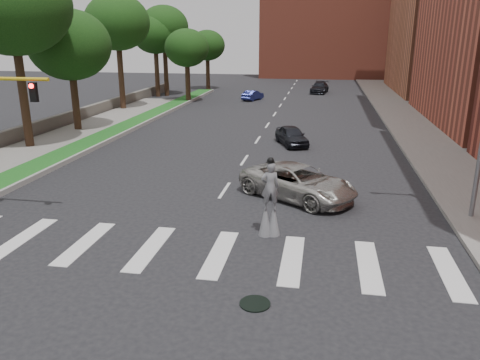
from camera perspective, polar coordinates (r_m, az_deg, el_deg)
ground_plane at (r=16.26m, az=-7.80°, el=-10.09°), size 160.00×160.00×0.00m
grass_median at (r=38.08m, az=-15.31°, el=5.58°), size 2.00×60.00×0.25m
median_curb at (r=37.64m, az=-13.85°, el=5.58°), size 0.20×60.00×0.28m
sidewalk_right at (r=40.17m, az=21.26°, el=5.55°), size 5.00×90.00×0.18m
stone_wall at (r=42.31m, az=-21.02°, el=6.75°), size 0.50×56.00×1.10m
manhole at (r=13.95m, az=1.84°, el=-14.83°), size 0.90×0.90×0.04m
building_far at (r=69.95m, az=25.73°, el=17.74°), size 16.00×22.00×20.00m
building_backdrop at (r=91.73m, az=11.47°, el=17.90°), size 26.00×14.00×18.00m
stilt_performer at (r=17.85m, az=3.64°, el=-2.92°), size 0.83×0.63×3.12m
suv_crossing at (r=22.20m, az=7.10°, el=-0.26°), size 6.25×5.36×1.59m
car_near at (r=33.23m, az=6.32°, el=5.40°), size 2.92×4.21×1.33m
car_mid at (r=56.63m, az=1.57°, el=10.29°), size 2.34×3.74×1.16m
car_far at (r=64.63m, az=9.67°, el=11.04°), size 2.65×5.17×1.44m
tree_2 at (r=34.52m, az=-26.14°, el=18.63°), size 7.47×7.47×12.47m
tree_3 at (r=39.63m, az=-20.06°, el=15.17°), size 6.33×6.33×9.40m
tree_4 at (r=50.09m, az=-14.75°, el=18.05°), size 6.41×6.41×11.37m
tree_5 at (r=61.35m, az=-9.26°, el=17.92°), size 6.04×6.04×11.00m
tree_6 at (r=54.79m, az=-6.51°, el=15.66°), size 4.96×4.96×8.18m
tree_7 at (r=68.09m, az=-4.00°, el=16.02°), size 4.92×4.92×8.17m
tree_8 at (r=60.65m, az=-10.32°, el=17.08°), size 5.62×5.62×9.99m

